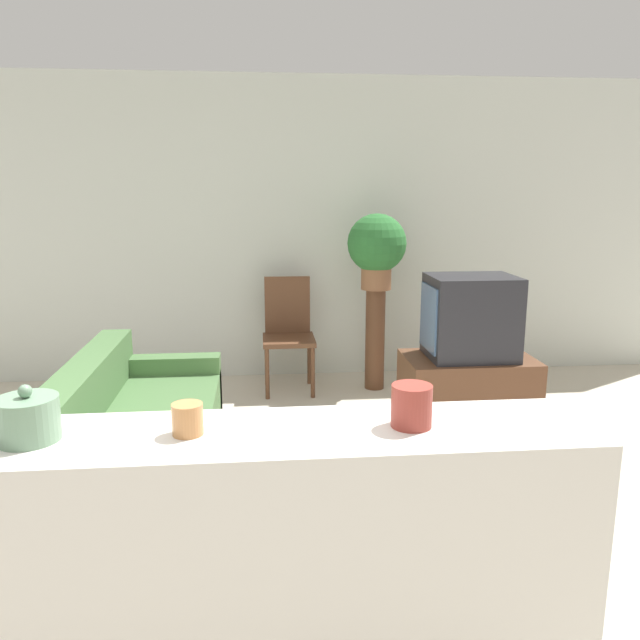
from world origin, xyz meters
name	(u,v)px	position (x,y,z in m)	size (l,w,h in m)	color
ground_plane	(182,621)	(0.00, 0.00, 0.00)	(14.00, 14.00, 0.00)	beige
wall_back	(221,231)	(0.00, 3.43, 1.35)	(9.00, 0.06, 2.70)	silver
couch	(139,436)	(-0.40, 1.31, 0.28)	(0.82, 1.63, 0.75)	#476B3D
tv_stand	(467,391)	(1.85, 1.99, 0.26)	(0.93, 0.58, 0.52)	brown
television	(470,317)	(1.85, 1.99, 0.82)	(0.62, 0.48, 0.60)	#232328
wooden_chair	(288,329)	(0.58, 2.98, 0.54)	(0.44, 0.44, 0.97)	brown
plant_stand	(375,339)	(1.33, 2.91, 0.44)	(0.17, 0.17, 0.88)	brown
potted_plant	(377,246)	(1.33, 2.91, 1.25)	(0.50, 0.50, 0.64)	#8E5B3D
foreground_counter	(160,575)	(0.00, -0.41, 0.49)	(2.84, 0.44, 0.97)	silver
decorative_bowl	(28,419)	(-0.37, -0.41, 1.04)	(0.19, 0.19, 0.18)	gray
candle_jar	(188,419)	(0.11, -0.41, 1.03)	(0.10, 0.10, 0.10)	#C6844C
coffee_tin	(412,406)	(0.83, -0.41, 1.04)	(0.13, 0.13, 0.14)	#99382D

